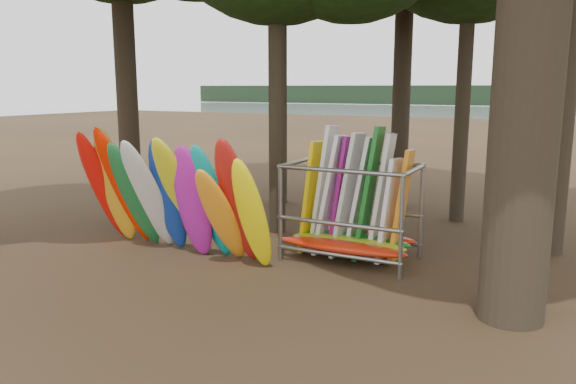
% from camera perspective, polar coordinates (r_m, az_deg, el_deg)
% --- Properties ---
extents(ground, '(120.00, 120.00, 0.00)m').
position_cam_1_polar(ground, '(11.41, -3.25, -8.20)').
color(ground, '#47331E').
rests_on(ground, ground).
extents(lake, '(160.00, 160.00, 0.00)m').
position_cam_1_polar(lake, '(69.60, 22.92, 6.77)').
color(lake, gray).
rests_on(lake, ground).
extents(far_shore, '(160.00, 4.00, 4.00)m').
position_cam_1_polar(far_shore, '(119.42, 25.00, 8.85)').
color(far_shore, black).
rests_on(far_shore, ground).
extents(kayak_row, '(4.99, 2.10, 3.00)m').
position_cam_1_polar(kayak_row, '(12.45, -11.75, -0.58)').
color(kayak_row, red).
rests_on(kayak_row, ground).
extents(storage_rack, '(2.85, 1.58, 2.91)m').
position_cam_1_polar(storage_rack, '(12.09, 6.45, -2.23)').
color(storage_rack, gray).
rests_on(storage_rack, ground).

